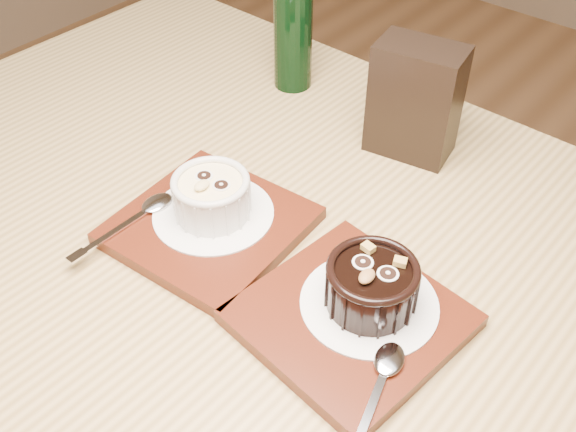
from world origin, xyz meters
name	(u,v)px	position (x,y,z in m)	size (l,w,h in m)	color
table	(284,328)	(-0.01, 0.22, 0.66)	(1.21, 0.82, 0.75)	olive
tray_left	(210,226)	(-0.11, 0.21, 0.76)	(0.18, 0.18, 0.01)	#531D0D
doily_left	(213,213)	(-0.11, 0.22, 0.77)	(0.13, 0.13, 0.00)	white
ramekin_white	(211,195)	(-0.11, 0.22, 0.79)	(0.08, 0.08, 0.05)	silver
spoon_left	(132,219)	(-0.17, 0.16, 0.77)	(0.03, 0.13, 0.01)	white
tray_right	(350,318)	(0.08, 0.20, 0.76)	(0.18, 0.18, 0.01)	#531D0D
doily_right	(369,303)	(0.09, 0.23, 0.77)	(0.13, 0.13, 0.00)	white
ramekin_dark	(372,284)	(0.09, 0.23, 0.79)	(0.09, 0.09, 0.05)	black
spoon_right	(377,391)	(0.15, 0.15, 0.77)	(0.03, 0.13, 0.01)	white
condiment_stand	(415,100)	(-0.02, 0.47, 0.82)	(0.10, 0.06, 0.14)	black
green_bottle	(293,35)	(-0.23, 0.50, 0.83)	(0.05, 0.05, 0.19)	black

